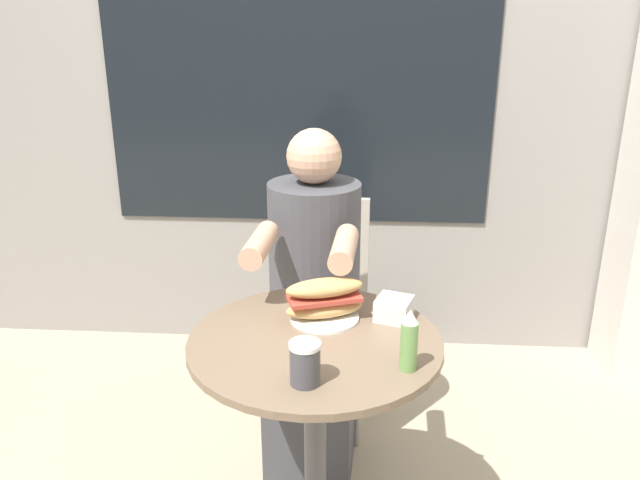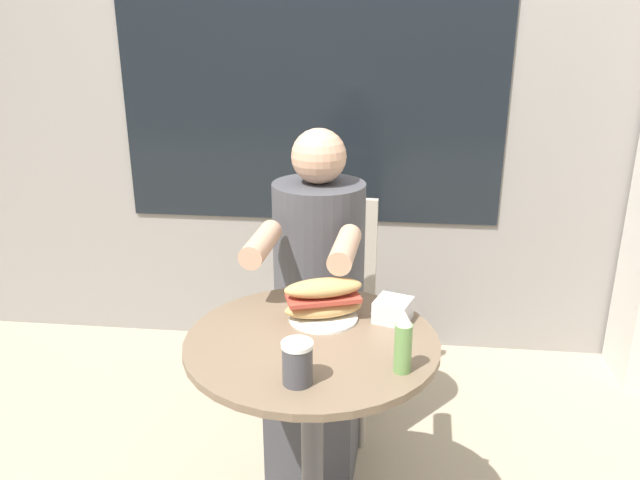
{
  "view_description": "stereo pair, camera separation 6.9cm",
  "coord_description": "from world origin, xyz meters",
  "px_view_note": "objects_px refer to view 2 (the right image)",
  "views": [
    {
      "loc": [
        0.11,
        -1.4,
        1.52
      ],
      "look_at": [
        0.0,
        0.18,
        0.96
      ],
      "focal_mm": 35.0,
      "sensor_mm": 36.0,
      "label": 1
    },
    {
      "loc": [
        0.18,
        -1.39,
        1.52
      ],
      "look_at": [
        0.0,
        0.18,
        0.96
      ],
      "focal_mm": 35.0,
      "sensor_mm": 36.0,
      "label": 2
    }
  ],
  "objects_px": {
    "drink_cup": "(297,363)",
    "condiment_bottle": "(403,343)",
    "sandwich_on_plate": "(323,301)",
    "seated_diner": "(317,327)",
    "diner_chair": "(329,289)",
    "cafe_table": "(312,409)"
  },
  "relations": [
    {
      "from": "seated_diner",
      "to": "condiment_bottle",
      "type": "height_order",
      "value": "seated_diner"
    },
    {
      "from": "drink_cup",
      "to": "condiment_bottle",
      "type": "xyz_separation_m",
      "value": [
        0.23,
        0.07,
        0.02
      ]
    },
    {
      "from": "sandwich_on_plate",
      "to": "seated_diner",
      "type": "bearing_deg",
      "value": 99.09
    },
    {
      "from": "sandwich_on_plate",
      "to": "drink_cup",
      "type": "relative_size",
      "value": 2.24
    },
    {
      "from": "diner_chair",
      "to": "drink_cup",
      "type": "distance_m",
      "value": 1.08
    },
    {
      "from": "sandwich_on_plate",
      "to": "condiment_bottle",
      "type": "distance_m",
      "value": 0.32
    },
    {
      "from": "cafe_table",
      "to": "sandwich_on_plate",
      "type": "distance_m",
      "value": 0.29
    },
    {
      "from": "diner_chair",
      "to": "sandwich_on_plate",
      "type": "bearing_deg",
      "value": 97.47
    },
    {
      "from": "cafe_table",
      "to": "diner_chair",
      "type": "distance_m",
      "value": 0.84
    },
    {
      "from": "drink_cup",
      "to": "condiment_bottle",
      "type": "bearing_deg",
      "value": 17.96
    },
    {
      "from": "seated_diner",
      "to": "drink_cup",
      "type": "distance_m",
      "value": 0.75
    },
    {
      "from": "cafe_table",
      "to": "diner_chair",
      "type": "bearing_deg",
      "value": 92.55
    },
    {
      "from": "diner_chair",
      "to": "condiment_bottle",
      "type": "xyz_separation_m",
      "value": [
        0.26,
        -0.97,
        0.31
      ]
    },
    {
      "from": "drink_cup",
      "to": "seated_diner",
      "type": "bearing_deg",
      "value": 93.12
    },
    {
      "from": "diner_chair",
      "to": "condiment_bottle",
      "type": "relative_size",
      "value": 5.72
    },
    {
      "from": "seated_diner",
      "to": "drink_cup",
      "type": "height_order",
      "value": "seated_diner"
    },
    {
      "from": "cafe_table",
      "to": "drink_cup",
      "type": "bearing_deg",
      "value": -91.67
    },
    {
      "from": "diner_chair",
      "to": "drink_cup",
      "type": "xyz_separation_m",
      "value": [
        0.03,
        -1.04,
        0.29
      ]
    },
    {
      "from": "cafe_table",
      "to": "diner_chair",
      "type": "relative_size",
      "value": 0.87
    },
    {
      "from": "seated_diner",
      "to": "sandwich_on_plate",
      "type": "bearing_deg",
      "value": 102.27
    },
    {
      "from": "cafe_table",
      "to": "drink_cup",
      "type": "distance_m",
      "value": 0.33
    },
    {
      "from": "cafe_table",
      "to": "condiment_bottle",
      "type": "relative_size",
      "value": 4.97
    }
  ]
}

